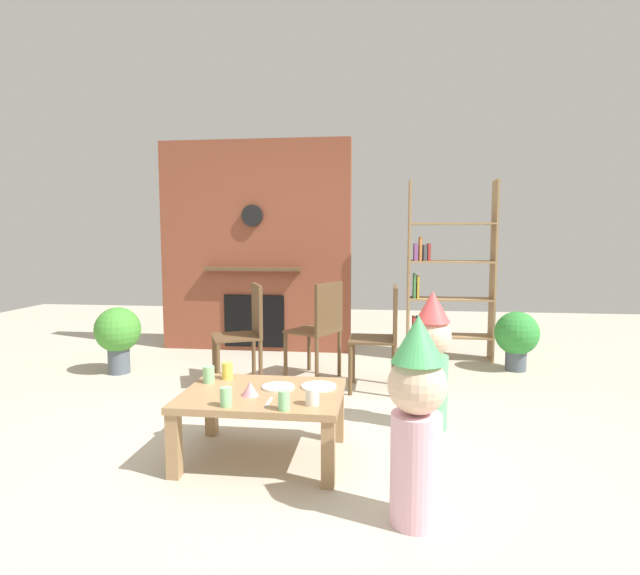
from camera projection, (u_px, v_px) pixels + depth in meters
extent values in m
plane|color=#BCB29E|center=(289.00, 440.00, 3.28)|extent=(12.00, 12.00, 0.00)
cube|color=brown|center=(255.00, 247.00, 5.83)|extent=(2.20, 0.18, 2.40)
cube|color=black|center=(254.00, 321.00, 5.82)|extent=(0.70, 0.02, 0.60)
cube|color=brown|center=(253.00, 269.00, 5.72)|extent=(1.10, 0.10, 0.04)
cylinder|color=black|center=(252.00, 216.00, 5.68)|extent=(0.24, 0.04, 0.24)
cube|color=#9E7A51|center=(409.00, 271.00, 5.45)|extent=(0.02, 0.28, 1.90)
cube|color=#9E7A51|center=(493.00, 271.00, 5.34)|extent=(0.02, 0.28, 1.90)
cube|color=#9E7A51|center=(449.00, 336.00, 5.47)|extent=(0.86, 0.28, 0.02)
cube|color=#9E7A51|center=(450.00, 299.00, 5.43)|extent=(0.86, 0.28, 0.02)
cube|color=#9E7A51|center=(451.00, 262.00, 5.39)|extent=(0.86, 0.28, 0.02)
cube|color=#9E7A51|center=(452.00, 224.00, 5.35)|extent=(0.86, 0.28, 0.02)
cube|color=#B23333|center=(414.00, 325.00, 5.50)|extent=(0.03, 0.20, 0.19)
cube|color=#3359A5|center=(417.00, 325.00, 5.50)|extent=(0.02, 0.20, 0.19)
cube|color=#3F8C4C|center=(414.00, 286.00, 5.46)|extent=(0.02, 0.20, 0.26)
cube|color=gold|center=(418.00, 287.00, 5.45)|extent=(0.02, 0.20, 0.24)
cube|color=#8C4C99|center=(416.00, 252.00, 5.42)|extent=(0.04, 0.20, 0.18)
cube|color=#D87F3F|center=(420.00, 249.00, 5.41)|extent=(0.02, 0.20, 0.25)
cube|color=#4C4C51|center=(425.00, 253.00, 5.41)|extent=(0.04, 0.20, 0.17)
cube|color=#B23333|center=(429.00, 252.00, 5.40)|extent=(0.03, 0.20, 0.18)
cube|color=#9E7A51|center=(263.00, 395.00, 2.99)|extent=(0.93, 0.70, 0.04)
cube|color=#9E7A51|center=(174.00, 445.00, 2.76)|extent=(0.07, 0.07, 0.37)
cube|color=#9E7A51|center=(328.00, 454.00, 2.65)|extent=(0.07, 0.07, 0.37)
cube|color=#9E7A51|center=(211.00, 408.00, 3.36)|extent=(0.07, 0.07, 0.37)
cube|color=#9E7A51|center=(338.00, 413.00, 3.26)|extent=(0.07, 0.07, 0.37)
cylinder|color=#8CD18C|center=(226.00, 397.00, 2.72)|extent=(0.06, 0.06, 0.10)
cylinder|color=#F2CC4C|center=(227.00, 371.00, 3.24)|extent=(0.07, 0.07, 0.11)
cylinder|color=#8CD18C|center=(284.00, 400.00, 2.66)|extent=(0.06, 0.06, 0.10)
cylinder|color=#8CD18C|center=(209.00, 374.00, 3.17)|extent=(0.07, 0.07, 0.10)
cylinder|color=silver|center=(312.00, 397.00, 2.74)|extent=(0.08, 0.08, 0.09)
cylinder|color=white|center=(278.00, 387.00, 3.06)|extent=(0.20, 0.20, 0.01)
cylinder|color=white|center=(319.00, 386.00, 3.07)|extent=(0.21, 0.21, 0.01)
cone|color=pink|center=(250.00, 389.00, 2.90)|extent=(0.10, 0.10, 0.08)
cube|color=silver|center=(269.00, 402.00, 2.79)|extent=(0.02, 0.15, 0.01)
cylinder|color=#EAB2C6|center=(416.00, 469.00, 2.31)|extent=(0.23, 0.23, 0.52)
sphere|color=beige|center=(417.00, 385.00, 2.27)|extent=(0.27, 0.27, 0.27)
cone|color=#4CB766|center=(418.00, 339.00, 2.25)|extent=(0.24, 0.24, 0.21)
cylinder|color=#66B27F|center=(431.00, 392.00, 3.48)|extent=(0.23, 0.23, 0.51)
sphere|color=beige|center=(432.00, 336.00, 3.44)|extent=(0.26, 0.26, 0.26)
cone|color=#EA4C4C|center=(433.00, 307.00, 3.42)|extent=(0.24, 0.24, 0.21)
cube|color=brown|center=(236.00, 337.00, 4.45)|extent=(0.53, 0.53, 0.02)
cube|color=brown|center=(257.00, 309.00, 4.48)|extent=(0.19, 0.38, 0.45)
cylinder|color=brown|center=(214.00, 358.00, 4.59)|extent=(0.04, 0.04, 0.43)
cylinder|color=brown|center=(218.00, 368.00, 4.25)|extent=(0.04, 0.04, 0.43)
cylinder|color=brown|center=(254.00, 356.00, 4.70)|extent=(0.04, 0.04, 0.43)
cylinder|color=brown|center=(261.00, 365.00, 4.35)|extent=(0.04, 0.04, 0.43)
cube|color=brown|center=(313.00, 331.00, 4.71)|extent=(0.54, 0.54, 0.02)
cube|color=brown|center=(329.00, 308.00, 4.58)|extent=(0.22, 0.36, 0.45)
cylinder|color=brown|center=(309.00, 349.00, 4.99)|extent=(0.04, 0.04, 0.43)
cylinder|color=brown|center=(286.00, 356.00, 4.70)|extent=(0.04, 0.04, 0.43)
cylinder|color=brown|center=(339.00, 354.00, 4.78)|extent=(0.04, 0.04, 0.43)
cylinder|color=brown|center=(317.00, 361.00, 4.49)|extent=(0.04, 0.04, 0.43)
cube|color=brown|center=(373.00, 339.00, 4.33)|extent=(0.40, 0.40, 0.02)
cube|color=brown|center=(395.00, 313.00, 4.29)|extent=(0.03, 0.40, 0.45)
cylinder|color=brown|center=(353.00, 359.00, 4.56)|extent=(0.04, 0.04, 0.43)
cylinder|color=brown|center=(350.00, 370.00, 4.20)|extent=(0.04, 0.04, 0.43)
cylinder|color=brown|center=(394.00, 361.00, 4.51)|extent=(0.04, 0.04, 0.43)
cylinder|color=brown|center=(394.00, 371.00, 4.15)|extent=(0.04, 0.04, 0.43)
cylinder|color=#4C5660|center=(516.00, 361.00, 5.00)|extent=(0.20, 0.20, 0.19)
sphere|color=green|center=(517.00, 333.00, 4.97)|extent=(0.42, 0.42, 0.42)
cylinder|color=#4C5660|center=(119.00, 361.00, 4.89)|extent=(0.20, 0.20, 0.24)
sphere|color=#429031|center=(118.00, 330.00, 4.86)|extent=(0.43, 0.43, 0.43)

